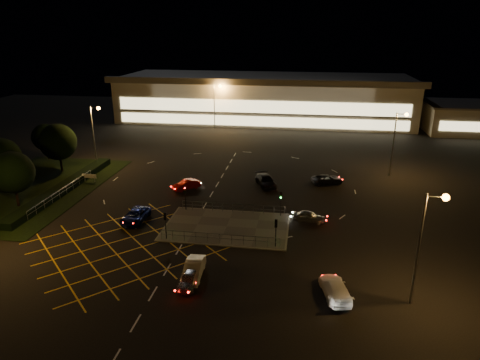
# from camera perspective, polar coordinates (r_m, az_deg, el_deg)

# --- Properties ---
(ground) EXTENTS (180.00, 180.00, 0.00)m
(ground) POSITION_cam_1_polar(r_m,az_deg,el_deg) (52.41, -3.56, -5.21)
(ground) COLOR black
(ground) RESTS_ON ground
(pedestrian_island) EXTENTS (14.00, 9.00, 0.12)m
(pedestrian_island) POSITION_cam_1_polar(r_m,az_deg,el_deg) (50.25, -1.80, -6.25)
(pedestrian_island) COLOR #4C4944
(pedestrian_island) RESTS_ON ground
(grass_verge) EXTENTS (18.00, 30.00, 0.08)m
(grass_verge) POSITION_cam_1_polar(r_m,az_deg,el_deg) (68.60, -25.94, -1.07)
(grass_verge) COLOR black
(grass_verge) RESTS_ON ground
(hedge) EXTENTS (2.00, 26.00, 1.00)m
(hedge) POSITION_cam_1_polar(r_m,az_deg,el_deg) (65.78, -22.39, -0.96)
(hedge) COLOR black
(hedge) RESTS_ON ground
(supermarket) EXTENTS (72.00, 26.50, 10.50)m
(supermarket) POSITION_cam_1_polar(r_m,az_deg,el_deg) (110.13, 3.29, 10.93)
(supermarket) COLOR beige
(supermarket) RESTS_ON ground
(retail_unit_a) EXTENTS (18.80, 14.80, 6.35)m
(retail_unit_a) POSITION_cam_1_polar(r_m,az_deg,el_deg) (108.14, 28.06, 7.38)
(retail_unit_a) COLOR beige
(retail_unit_a) RESTS_ON ground
(streetlight_se) EXTENTS (1.78, 0.56, 10.03)m
(streetlight_se) POSITION_cam_1_polar(r_m,az_deg,el_deg) (37.27, 23.61, -6.61)
(streetlight_se) COLOR slate
(streetlight_se) RESTS_ON ground
(streetlight_nw) EXTENTS (1.78, 0.56, 10.03)m
(streetlight_nw) POSITION_cam_1_polar(r_m,az_deg,el_deg) (74.44, -18.76, 6.65)
(streetlight_nw) COLOR slate
(streetlight_nw) RESTS_ON ground
(streetlight_ne) EXTENTS (1.78, 0.56, 10.03)m
(streetlight_ne) POSITION_cam_1_polar(r_m,az_deg,el_deg) (69.60, 20.24, 5.63)
(streetlight_ne) COLOR slate
(streetlight_ne) RESTS_ON ground
(streetlight_far_left) EXTENTS (1.78, 0.56, 10.03)m
(streetlight_far_left) POSITION_cam_1_polar(r_m,az_deg,el_deg) (97.72, -3.21, 10.56)
(streetlight_far_left) COLOR slate
(streetlight_far_left) RESTS_ON ground
(streetlight_far_right) EXTENTS (1.78, 0.56, 10.03)m
(streetlight_far_right) POSITION_cam_1_polar(r_m,az_deg,el_deg) (99.66, 20.52, 9.54)
(streetlight_far_right) COLOR slate
(streetlight_far_right) RESTS_ON ground
(signal_sw) EXTENTS (0.28, 0.30, 3.15)m
(signal_sw) POSITION_cam_1_polar(r_m,az_deg,el_deg) (47.20, -9.93, -5.25)
(signal_sw) COLOR black
(signal_sw) RESTS_ON pedestrian_island
(signal_se) EXTENTS (0.28, 0.30, 3.15)m
(signal_se) POSITION_cam_1_polar(r_m,az_deg,el_deg) (45.00, 4.82, -6.30)
(signal_se) COLOR black
(signal_se) RESTS_ON pedestrian_island
(signal_nw) EXTENTS (0.28, 0.30, 3.15)m
(signal_nw) POSITION_cam_1_polar(r_m,az_deg,el_deg) (54.19, -7.31, -1.76)
(signal_nw) COLOR black
(signal_nw) RESTS_ON pedestrian_island
(signal_ne) EXTENTS (0.28, 0.30, 3.15)m
(signal_ne) POSITION_cam_1_polar(r_m,az_deg,el_deg) (52.29, 5.46, -2.49)
(signal_ne) COLOR black
(signal_ne) RESTS_ON pedestrian_island
(tree_b) EXTENTS (5.40, 5.40, 7.35)m
(tree_b) POSITION_cam_1_polar(r_m,az_deg,el_deg) (69.63, -29.22, 2.68)
(tree_b) COLOR black
(tree_b) RESTS_ON ground
(tree_c) EXTENTS (5.76, 5.76, 7.84)m
(tree_c) POSITION_cam_1_polar(r_m,az_deg,el_deg) (73.60, -23.10, 4.68)
(tree_c) COLOR black
(tree_c) RESTS_ON ground
(tree_d) EXTENTS (4.68, 4.68, 6.37)m
(tree_d) POSITION_cam_1_polar(r_m,az_deg,el_deg) (81.90, -24.48, 5.21)
(tree_d) COLOR black
(tree_d) RESTS_ON ground
(tree_e) EXTENTS (5.40, 5.40, 7.35)m
(tree_e) POSITION_cam_1_polar(r_m,az_deg,el_deg) (61.50, -28.07, 0.88)
(tree_e) COLOR black
(tree_e) RESTS_ON ground
(car_near_silver) EXTENTS (1.70, 3.86, 1.29)m
(car_near_silver) POSITION_cam_1_polar(r_m,az_deg,el_deg) (39.84, -6.80, -12.94)
(car_near_silver) COLOR #B7BBBF
(car_near_silver) RESTS_ON ground
(car_queue_white) EXTENTS (1.82, 4.62, 1.50)m
(car_queue_white) POSITION_cam_1_polar(r_m,az_deg,el_deg) (40.97, -6.21, -11.74)
(car_queue_white) COLOR silver
(car_queue_white) RESTS_ON ground
(car_left_blue) EXTENTS (2.46, 5.12, 1.41)m
(car_left_blue) POSITION_cam_1_polar(r_m,az_deg,el_deg) (52.97, -13.78, -4.66)
(car_left_blue) COLOR #0D1753
(car_left_blue) RESTS_ON ground
(car_far_dkgrey) EXTENTS (4.07, 5.79, 1.56)m
(car_far_dkgrey) POSITION_cam_1_polar(r_m,az_deg,el_deg) (62.82, 3.47, -0.12)
(car_far_dkgrey) COLOR black
(car_far_dkgrey) RESTS_ON ground
(car_right_silver) EXTENTS (4.00, 2.06, 1.30)m
(car_right_silver) POSITION_cam_1_polar(r_m,az_deg,el_deg) (52.10, 9.19, -4.81)
(car_right_silver) COLOR #9C9DA3
(car_right_silver) RESTS_ON ground
(car_circ_red) EXTENTS (3.96, 3.97, 1.37)m
(car_circ_red) POSITION_cam_1_polar(r_m,az_deg,el_deg) (61.94, -7.20, -0.63)
(car_circ_red) COLOR maroon
(car_circ_red) RESTS_ON ground
(car_east_grey) EXTENTS (5.23, 3.61, 1.33)m
(car_east_grey) POSITION_cam_1_polar(r_m,az_deg,el_deg) (65.05, 11.58, 0.10)
(car_east_grey) COLOR black
(car_east_grey) RESTS_ON ground
(car_approach_white) EXTENTS (3.08, 5.33, 1.45)m
(car_approach_white) POSITION_cam_1_polar(r_m,az_deg,el_deg) (39.03, 12.58, -13.94)
(car_approach_white) COLOR white
(car_approach_white) RESTS_ON ground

